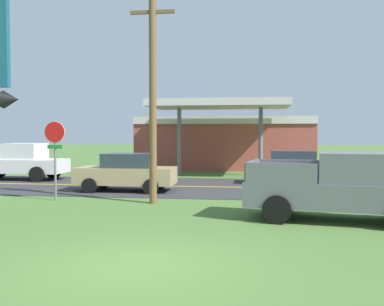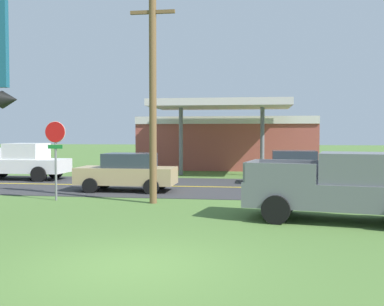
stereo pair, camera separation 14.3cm
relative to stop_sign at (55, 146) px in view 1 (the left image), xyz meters
The scene contains 10 objects.
ground_plane 9.71m from the stop_sign, 57.31° to the right, with size 180.00×180.00×0.00m, color #4C7033.
road_asphalt 7.45m from the stop_sign, 44.31° to the left, with size 140.00×8.00×0.02m, color #333335.
road_centre_line 7.44m from the stop_sign, 44.31° to the left, with size 126.00×0.20×0.01m, color gold.
stop_sign is the anchor object (origin of this frame).
utility_pole 4.39m from the stop_sign, ahead, with size 1.77×0.26×8.07m.
gas_station 17.52m from the stop_sign, 72.55° to the left, with size 12.00×11.50×4.40m.
pickup_grey_parked_on_lawn 10.24m from the stop_sign, 15.78° to the right, with size 5.47×2.94×1.96m.
pickup_white_on_road 8.80m from the stop_sign, 126.63° to the left, with size 5.20×2.24×1.96m.
car_black_near_lane 11.70m from the stop_sign, 37.00° to the left, with size 4.20×2.00×1.64m.
car_tan_far_lane 3.74m from the stop_sign, 57.95° to the left, with size 4.20×2.00×1.64m.
Camera 1 is at (2.26, -8.53, 2.52)m, focal length 43.95 mm.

